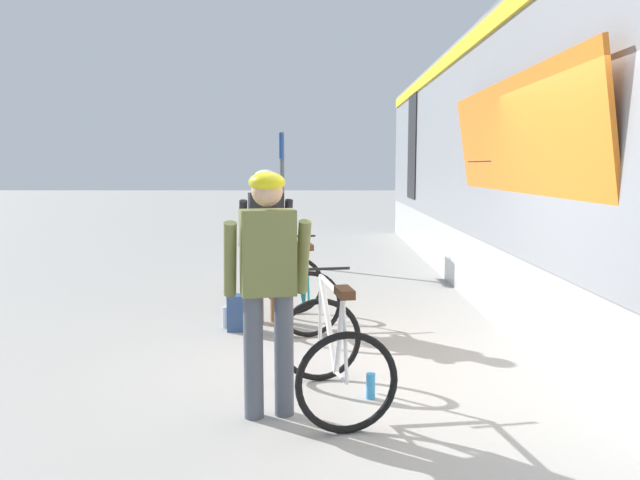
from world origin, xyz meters
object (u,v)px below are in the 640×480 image
(cyclist_near_in_dark, at_px, (266,232))
(backpack_on_platform, at_px, (241,313))
(platform_sign_post, at_px, (282,176))
(bicycle_far_white, at_px, (332,353))
(bicycle_near_teal, at_px, (302,290))
(water_bottle_by_the_backpack, at_px, (225,317))
(water_bottle_near_the_bikes, at_px, (371,386))
(cyclist_far_in_olive, at_px, (268,273))

(cyclist_near_in_dark, distance_m, backpack_on_platform, 0.97)
(backpack_on_platform, xyz_separation_m, platform_sign_post, (0.16, 4.39, 1.42))
(bicycle_far_white, xyz_separation_m, platform_sign_post, (-0.81, 6.44, 1.22))
(bicycle_near_teal, relative_size, water_bottle_by_the_backpack, 5.03)
(bicycle_near_teal, xyz_separation_m, backpack_on_platform, (-0.66, -0.25, -0.20))
(water_bottle_near_the_bikes, bearing_deg, platform_sign_post, 100.00)
(bicycle_far_white, relative_size, platform_sign_post, 0.49)
(backpack_on_platform, height_order, water_bottle_by_the_backpack, backpack_on_platform)
(bicycle_near_teal, relative_size, backpack_on_platform, 2.96)
(bicycle_far_white, height_order, water_bottle_by_the_backpack, bicycle_far_white)
(bicycle_near_teal, relative_size, water_bottle_near_the_bikes, 5.90)
(cyclist_far_in_olive, bearing_deg, platform_sign_post, 93.04)
(bicycle_far_white, distance_m, water_bottle_near_the_bikes, 0.44)
(bicycle_near_teal, distance_m, bicycle_far_white, 2.32)
(bicycle_near_teal, xyz_separation_m, water_bottle_near_the_bikes, (0.62, -2.18, -0.30))
(cyclist_far_in_olive, distance_m, platform_sign_post, 6.68)
(bicycle_near_teal, bearing_deg, platform_sign_post, 96.87)
(bicycle_far_white, bearing_deg, cyclist_near_in_dark, 106.58)
(bicycle_near_teal, height_order, water_bottle_by_the_backpack, bicycle_near_teal)
(cyclist_near_in_dark, xyz_separation_m, cyclist_far_in_olive, (0.26, -2.63, 0.00))
(bicycle_far_white, xyz_separation_m, water_bottle_near_the_bikes, (0.30, 0.12, -0.30))
(cyclist_near_in_dark, height_order, backpack_on_platform, cyclist_near_in_dark)
(water_bottle_near_the_bikes, bearing_deg, water_bottle_by_the_backpack, 125.47)
(cyclist_far_in_olive, relative_size, water_bottle_near_the_bikes, 8.78)
(cyclist_near_in_dark, xyz_separation_m, water_bottle_near_the_bikes, (1.02, -2.30, -0.95))
(cyclist_near_in_dark, height_order, cyclist_far_in_olive, same)
(water_bottle_by_the_backpack, xyz_separation_m, platform_sign_post, (0.35, 4.26, 1.51))
(water_bottle_by_the_backpack, height_order, platform_sign_post, platform_sign_post)
(cyclist_far_in_olive, xyz_separation_m, platform_sign_post, (-0.35, 6.65, 0.57))
(bicycle_far_white, bearing_deg, platform_sign_post, 97.18)
(cyclist_far_in_olive, height_order, backpack_on_platform, cyclist_far_in_olive)
(backpack_on_platform, bearing_deg, bicycle_near_teal, 22.73)
(bicycle_near_teal, xyz_separation_m, bicycle_far_white, (0.31, -2.30, 0.00))
(cyclist_far_in_olive, height_order, water_bottle_by_the_backpack, cyclist_far_in_olive)
(bicycle_far_white, distance_m, platform_sign_post, 6.60)
(bicycle_near_teal, bearing_deg, cyclist_near_in_dark, 163.14)
(water_bottle_near_the_bikes, relative_size, water_bottle_by_the_backpack, 0.85)
(bicycle_near_teal, bearing_deg, backpack_on_platform, -159.23)
(cyclist_far_in_olive, xyz_separation_m, backpack_on_platform, (-0.51, 2.26, -0.85))
(bicycle_far_white, height_order, water_bottle_near_the_bikes, bicycle_far_white)
(cyclist_near_in_dark, xyz_separation_m, platform_sign_post, (-0.09, 4.02, 0.57))
(cyclist_near_in_dark, relative_size, cyclist_far_in_olive, 1.00)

